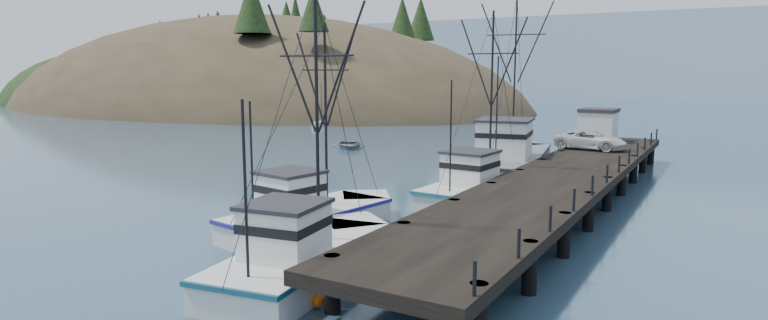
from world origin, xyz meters
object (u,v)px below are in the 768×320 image
(work_vessel, at_px, (509,161))
(pickup_truck, at_px, (590,140))
(trawler_near, at_px, (307,255))
(pier_shed, at_px, (598,125))
(trawler_far, at_px, (481,187))
(motorboat, at_px, (349,148))
(pier, at_px, (562,178))
(trawler_mid, at_px, (314,215))

(work_vessel, relative_size, pickup_truck, 3.23)
(trawler_near, xyz_separation_m, work_vessel, (-0.43, 25.61, 0.41))
(trawler_near, xyz_separation_m, pier_shed, (4.11, 35.50, 2.60))
(trawler_far, bearing_deg, motorboat, 141.76)
(pier_shed, height_order, pickup_truck, pier_shed)
(pier_shed, relative_size, motorboat, 0.64)
(motorboat, bearing_deg, pier_shed, -31.43)
(pier, bearing_deg, work_vessel, 126.71)
(trawler_far, distance_m, pickup_truck, 13.39)
(pier, distance_m, trawler_far, 4.92)
(pier_shed, bearing_deg, work_vessel, -114.67)
(pier, xyz_separation_m, pickup_truck, (-0.88, 11.89, 1.05))
(trawler_mid, bearing_deg, motorboat, 120.54)
(trawler_mid, relative_size, motorboat, 2.17)
(pickup_truck, bearing_deg, motorboat, 85.29)
(trawler_mid, xyz_separation_m, motorboat, (-16.45, 27.89, -0.82))
(trawler_mid, xyz_separation_m, pier_shed, (7.89, 30.07, 2.60))
(pier_shed, relative_size, pickup_truck, 0.60)
(trawler_mid, distance_m, motorboat, 32.39)
(trawler_near, height_order, pier_shed, trawler_near)
(pier, height_order, pier_shed, pier_shed)
(trawler_far, xyz_separation_m, pier_shed, (3.28, 18.78, 2.60))
(pier_shed, xyz_separation_m, pickup_truck, (0.62, -6.11, -0.68))
(trawler_far, distance_m, work_vessel, 8.98)
(pier_shed, bearing_deg, trawler_far, -99.92)
(pickup_truck, relative_size, motorboat, 1.06)
(trawler_far, distance_m, pier_shed, 19.24)
(motorboat, bearing_deg, work_vessel, -57.83)
(motorboat, bearing_deg, pickup_truck, -45.49)
(work_vessel, height_order, motorboat, work_vessel)
(pickup_truck, bearing_deg, pier_shed, 10.03)
(trawler_far, height_order, work_vessel, work_vessel)
(trawler_mid, xyz_separation_m, work_vessel, (3.34, 20.18, 0.41))
(trawler_far, relative_size, motorboat, 2.41)
(pier_shed, bearing_deg, pier, -85.24)
(trawler_mid, bearing_deg, pickup_truck, 70.46)
(trawler_mid, height_order, trawler_far, trawler_far)
(trawler_near, bearing_deg, pickup_truck, 80.86)
(trawler_mid, distance_m, work_vessel, 20.45)
(pier, relative_size, work_vessel, 2.56)
(pier, height_order, pickup_truck, pickup_truck)
(motorboat, bearing_deg, trawler_near, -95.29)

